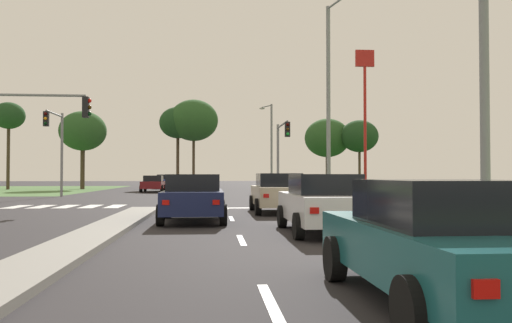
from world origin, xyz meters
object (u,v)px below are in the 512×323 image
traffic_signal_near_left (22,126)px  fastfood_pole_sign (365,90)px  street_lamp_second (330,93)px  treeline_second (83,131)px  car_beige_second (278,193)px  treeline_sixth (327,138)px  treeline_near (9,117)px  car_teal_near (440,241)px  car_white_fifth (323,203)px  treeline_fourth (194,120)px  treeline_third (178,123)px  traffic_signal_far_left (56,139)px  car_blue_sixth (165,181)px  car_navy_fourth (194,197)px  street_lamp_third (270,142)px  traffic_signal_far_right (282,144)px  treeline_fifth (359,136)px  car_maroon_third (153,183)px

traffic_signal_near_left → fastfood_pole_sign: bearing=46.9°
street_lamp_second → treeline_second: (-19.45, 32.03, 0.66)m
car_beige_second → treeline_sixth: (10.94, 39.86, 5.05)m
street_lamp_second → treeline_near: street_lamp_second is taller
car_teal_near → fastfood_pole_sign: (12.04, 43.29, 8.96)m
car_white_fifth → treeline_second: bearing=110.8°
street_lamp_second → treeline_sixth: 36.51m
car_teal_near → treeline_fourth: (-4.60, 52.11, 6.75)m
street_lamp_second → treeline_third: bearing=106.0°
car_beige_second → traffic_signal_far_left: traffic_signal_far_left is taller
car_white_fifth → treeline_sixth: 48.72m
car_blue_sixth → traffic_signal_far_left: 23.45m
car_navy_fourth → street_lamp_third: size_ratio=0.53×
traffic_signal_far_left → traffic_signal_far_right: 15.22m
fastfood_pole_sign → car_teal_near: bearing=-105.5°
car_beige_second → treeline_near: 43.30m
traffic_signal_near_left → treeline_sixth: (22.15, 36.42, 2.12)m
treeline_fifth → car_teal_near: bearing=-105.1°
car_teal_near → treeline_sixth: size_ratio=0.57×
car_blue_sixth → fastfood_pole_sign: size_ratio=0.33×
car_white_fifth → street_lamp_second: street_lamp_second is taller
traffic_signal_far_left → treeline_near: treeline_near is taller
traffic_signal_far_left → fastfood_pole_sign: size_ratio=0.43×
treeline_near → traffic_signal_far_right: bearing=-38.9°
car_beige_second → street_lamp_third: size_ratio=0.53×
car_maroon_third → treeline_second: treeline_second is taller
fastfood_pole_sign → treeline_near: size_ratio=1.49×
fastfood_pole_sign → treeline_sixth: fastfood_pole_sign is taller
treeline_sixth → street_lamp_second: bearing=-102.4°
car_maroon_third → treeline_fifth: size_ratio=0.59×
traffic_signal_far_left → treeline_fourth: treeline_fourth is taller
car_white_fifth → fastfood_pole_sign: bearing=71.7°
car_white_fifth → traffic_signal_far_left: size_ratio=0.78×
traffic_signal_near_left → treeline_third: size_ratio=0.60×
fastfood_pole_sign → street_lamp_third: bearing=174.4°
traffic_signal_far_right → car_navy_fourth: bearing=-106.2°
car_blue_sixth → treeline_second: treeline_second is taller
car_maroon_third → car_blue_sixth: (0.01, 11.55, 0.04)m
car_teal_near → car_white_fifth: car_white_fifth is taller
traffic_signal_near_left → traffic_signal_far_left: size_ratio=0.92×
treeline_near → treeline_second: (7.40, 0.67, -1.43)m
street_lamp_third → treeline_second: 20.65m
car_beige_second → street_lamp_second: size_ratio=0.44×
traffic_signal_far_right → street_lamp_second: street_lamp_second is taller
car_navy_fourth → treeline_near: bearing=117.5°
car_beige_second → traffic_signal_far_right: traffic_signal_far_right is taller
car_navy_fourth → car_blue_sixth: (-4.56, 41.72, 0.01)m
treeline_second → treeline_fourth: (11.71, 0.81, 1.34)m
traffic_signal_near_left → car_white_fifth: bearing=-43.4°
car_maroon_third → car_blue_sixth: 11.55m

